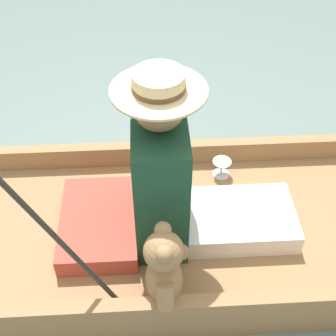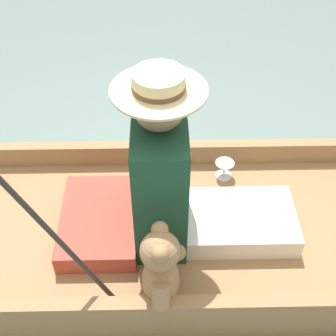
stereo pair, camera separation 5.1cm
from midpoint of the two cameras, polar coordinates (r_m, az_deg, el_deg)
ground_plane at (r=2.34m, az=0.91°, el=-9.22°), size 16.00×16.00×0.00m
punt_boat at (r=2.28m, az=0.93°, el=-8.05°), size 0.99×2.45×0.25m
seat_cushion at (r=2.21m, az=-7.68°, el=-6.56°), size 0.50×0.35×0.10m
seated_person at (r=1.99m, az=2.20°, el=-1.83°), size 0.38×0.80×0.86m
teddy_bear at (r=1.86m, az=-0.00°, el=-12.50°), size 0.30×0.17×0.42m
wine_glass at (r=2.45m, az=7.49°, el=0.12°), size 0.10×0.10×0.09m
walking_cane at (r=1.65m, az=-13.61°, el=-7.27°), size 0.04×0.38×0.84m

